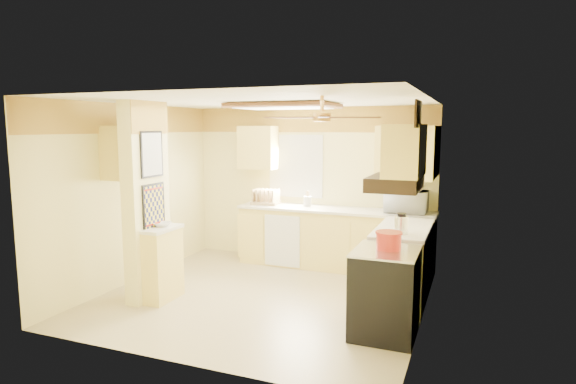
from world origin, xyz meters
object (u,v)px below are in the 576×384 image
at_px(stove, 385,292).
at_px(microwave, 406,202).
at_px(bowl, 163,224).
at_px(dutch_oven, 389,240).
at_px(kettle, 401,224).

bearing_deg(stove, microwave, 92.52).
height_order(bowl, dutch_oven, dutch_oven).
bearing_deg(bowl, stove, -0.95).
xyz_separation_m(stove, dutch_oven, (0.01, 0.04, 0.55)).
bearing_deg(bowl, dutch_oven, -0.23).
height_order(dutch_oven, kettle, kettle).
bearing_deg(kettle, microwave, 95.45).
height_order(stove, microwave, microwave).
relative_size(bowl, kettle, 0.86).
bearing_deg(dutch_oven, stove, -112.18).
height_order(microwave, kettle, microwave).
relative_size(stove, bowl, 4.36).
bearing_deg(microwave, bowl, 41.12).
distance_m(bowl, dutch_oven, 2.84).
relative_size(stove, dutch_oven, 3.27).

